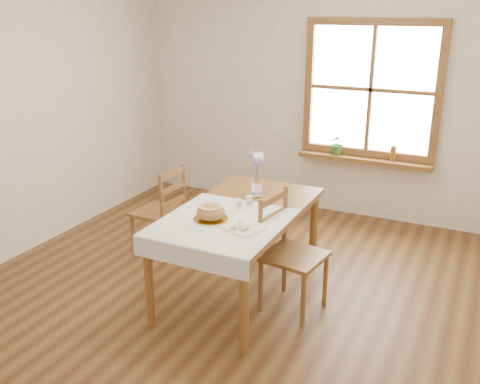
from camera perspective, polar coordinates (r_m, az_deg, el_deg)
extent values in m
plane|color=brown|center=(4.39, -1.75, -12.34)|extent=(5.00, 5.00, 0.00)
cube|color=white|center=(6.14, 9.16, 9.70)|extent=(4.50, 0.10, 2.60)
cube|color=white|center=(5.28, -24.24, 6.68)|extent=(0.10, 5.00, 2.60)
cube|color=brown|center=(5.89, 14.34, 17.19)|extent=(1.46, 0.08, 0.08)
cube|color=brown|center=(6.09, 13.27, 4.14)|extent=(1.46, 0.08, 0.08)
cube|color=brown|center=(6.14, 7.39, 11.20)|extent=(0.08, 0.08, 1.30)
cube|color=brown|center=(5.85, 20.47, 9.75)|extent=(0.08, 0.08, 1.30)
cube|color=brown|center=(5.95, 13.79, 10.56)|extent=(0.04, 0.06, 1.30)
cube|color=brown|center=(5.95, 13.79, 10.56)|extent=(1.30, 0.06, 0.04)
cube|color=white|center=(5.98, 13.85, 10.59)|extent=(1.30, 0.01, 1.30)
cube|color=brown|center=(6.05, 13.09, 3.37)|extent=(1.46, 0.20, 0.05)
cube|color=brown|center=(4.30, 0.00, -2.20)|extent=(0.90, 1.60, 0.05)
cylinder|color=brown|center=(4.07, -9.67, -9.66)|extent=(0.07, 0.07, 0.70)
cylinder|color=brown|center=(3.72, 0.42, -12.36)|extent=(0.07, 0.07, 0.70)
cylinder|color=brown|center=(5.22, -0.29, -2.65)|extent=(0.07, 0.07, 0.70)
cylinder|color=brown|center=(4.95, 7.85, -4.11)|extent=(0.07, 0.07, 0.70)
cube|color=white|center=(4.04, -1.89, -3.23)|extent=(0.91, 0.99, 0.01)
cylinder|color=white|center=(4.07, -3.12, -2.92)|extent=(0.32, 0.32, 0.01)
ellipsoid|color=#AA7F3C|center=(4.04, -3.14, -2.03)|extent=(0.22, 0.22, 0.12)
cube|color=white|center=(3.91, 0.29, -3.86)|extent=(0.33, 0.30, 0.01)
cylinder|color=white|center=(4.29, -0.09, -1.20)|extent=(0.05, 0.05, 0.08)
cylinder|color=white|center=(4.30, 1.00, -0.98)|extent=(0.07, 0.07, 0.11)
cylinder|color=white|center=(4.57, 1.74, 0.12)|extent=(0.11, 0.11, 0.10)
imported|color=#346B2B|center=(6.09, 10.36, 4.85)|extent=(0.26, 0.28, 0.19)
cylinder|color=#9A5A1C|center=(5.97, 16.02, 4.02)|extent=(0.07, 0.07, 0.18)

